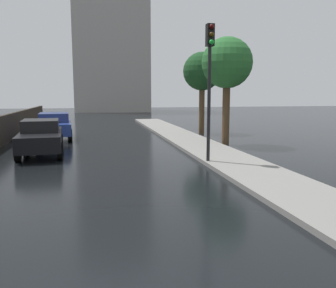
{
  "coord_description": "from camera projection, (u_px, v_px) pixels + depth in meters",
  "views": [
    {
      "loc": [
        0.12,
        -3.31,
        2.57
      ],
      "look_at": [
        1.97,
        5.43,
        1.29
      ],
      "focal_mm": 38.19,
      "sensor_mm": 36.0,
      "label": 1
    }
  ],
  "objects": [
    {
      "name": "car_blue_near_kerb",
      "position": [
        54.0,
        126.0,
        19.92
      ],
      "size": [
        2.08,
        4.07,
        1.46
      ],
      "rotation": [
        0.0,
        0.0,
        3.21
      ],
      "color": "navy",
      "rests_on": "ground"
    },
    {
      "name": "car_black_mid_road",
      "position": [
        41.0,
        137.0,
        14.99
      ],
      "size": [
        1.98,
        4.51,
        1.45
      ],
      "rotation": [
        0.0,
        0.0,
        3.21
      ],
      "color": "black",
      "rests_on": "ground"
    },
    {
      "name": "traffic_light",
      "position": [
        210.0,
        68.0,
        12.4
      ],
      "size": [
        0.26,
        0.39,
        4.77
      ],
      "color": "black",
      "rests_on": "sidewalk_strip"
    },
    {
      "name": "street_tree_mid",
      "position": [
        227.0,
        64.0,
        17.14
      ],
      "size": [
        2.45,
        2.45,
        5.23
      ],
      "color": "#4C3823",
      "rests_on": "ground"
    },
    {
      "name": "street_tree_far",
      "position": [
        202.0,
        72.0,
        22.37
      ],
      "size": [
        2.4,
        2.4,
        5.12
      ],
      "color": "#4C3823",
      "rests_on": "ground"
    },
    {
      "name": "distant_tower",
      "position": [
        113.0,
        27.0,
        49.61
      ],
      "size": [
        10.76,
        9.73,
        28.46
      ],
      "color": "#9E9993",
      "rests_on": "ground"
    }
  ]
}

